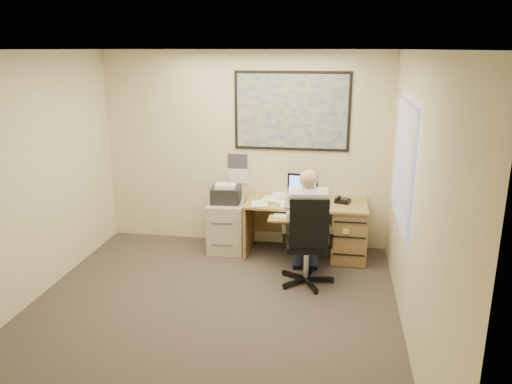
% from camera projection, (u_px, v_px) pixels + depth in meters
% --- Properties ---
extents(room_shell, '(4.00, 4.50, 2.70)m').
position_uv_depth(room_shell, '(202.00, 195.00, 4.81)').
color(room_shell, '#3C342E').
rests_on(room_shell, ground).
extents(desk, '(1.60, 0.97, 1.08)m').
position_uv_depth(desk, '(331.00, 225.00, 6.67)').
color(desk, '#A18245').
rests_on(desk, ground).
extents(world_map, '(1.56, 0.03, 1.06)m').
position_uv_depth(world_map, '(292.00, 111.00, 6.67)').
color(world_map, '#1E4C93').
rests_on(world_map, room_shell).
extents(wall_calendar, '(0.28, 0.01, 0.42)m').
position_uv_depth(wall_calendar, '(238.00, 169.00, 7.02)').
color(wall_calendar, white).
rests_on(wall_calendar, room_shell).
extents(window_blinds, '(0.06, 1.40, 1.30)m').
position_uv_depth(window_blinds, '(404.00, 164.00, 5.21)').
color(window_blinds, beige).
rests_on(window_blinds, room_shell).
extents(filing_cabinet, '(0.53, 0.62, 0.95)m').
position_uv_depth(filing_cabinet, '(226.00, 221.00, 6.90)').
color(filing_cabinet, '#BEB099').
rests_on(filing_cabinet, ground).
extents(office_chair, '(0.75, 0.75, 1.12)m').
position_uv_depth(office_chair, '(305.00, 259.00, 5.87)').
color(office_chair, black).
rests_on(office_chair, ground).
extents(person, '(0.64, 0.86, 1.38)m').
position_uv_depth(person, '(307.00, 227.00, 5.85)').
color(person, silver).
rests_on(person, office_chair).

